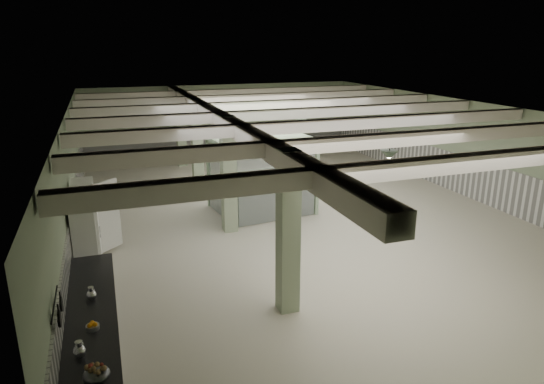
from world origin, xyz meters
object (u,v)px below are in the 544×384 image
object	(u,v)px
prep_counter	(92,338)
filing_cabinet	(304,186)
walkin_cooler	(87,229)
guard_booth	(261,161)

from	to	relation	value
prep_counter	filing_cabinet	bearing A→B (deg)	44.32
filing_cabinet	prep_counter	bearing A→B (deg)	-131.66
walkin_cooler	filing_cabinet	bearing A→B (deg)	20.56
walkin_cooler	prep_counter	bearing A→B (deg)	-88.88
prep_counter	walkin_cooler	bearing A→B (deg)	91.12
walkin_cooler	guard_booth	world-z (taller)	guard_booth
guard_booth	filing_cabinet	xyz separation A→B (m)	(1.60, 0.01, -1.03)
prep_counter	walkin_cooler	distance (m)	4.33
walkin_cooler	filing_cabinet	distance (m)	7.77
prep_counter	guard_booth	bearing A→B (deg)	51.43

